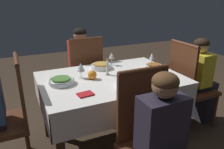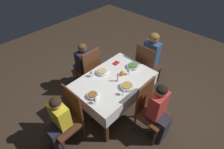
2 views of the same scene
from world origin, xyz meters
name	(u,v)px [view 1 (image 1 of 2)]	position (x,y,z in m)	size (l,w,h in m)	color
ground_plane	(111,140)	(0.00, 0.00, 0.00)	(8.00, 8.00, 0.00)	#3D2D21
dining_table	(111,86)	(0.00, 0.00, 0.64)	(1.33, 0.91, 0.73)	white
chair_east	(9,113)	(0.92, -0.05, 0.54)	(0.44, 0.43, 1.01)	#562D19
chair_west	(188,83)	(-0.92, 0.08, 0.54)	(0.44, 0.43, 1.01)	#562D19
chair_south	(85,73)	(0.04, -0.71, 0.54)	(0.43, 0.44, 1.01)	#562D19
chair_north	(150,136)	(0.02, 0.71, 0.54)	(0.43, 0.44, 1.01)	#562D19
person_child_yellow	(201,78)	(-1.10, 0.08, 0.57)	(0.33, 0.30, 1.03)	#282833
person_child_red	(80,65)	(0.04, -0.89, 0.60)	(0.30, 0.33, 1.09)	#282833
person_child_dark	(166,146)	(0.02, 0.89, 0.58)	(0.30, 0.33, 1.05)	#4C4233
bowl_east	(61,81)	(0.47, -0.03, 0.76)	(0.22, 0.22, 0.06)	silver
wine_glass_east	(81,67)	(0.27, -0.10, 0.83)	(0.07, 0.07, 0.15)	white
bowl_west	(154,67)	(-0.51, -0.03, 0.76)	(0.18, 0.18, 0.06)	silver
wine_glass_west	(152,57)	(-0.57, -0.15, 0.83)	(0.06, 0.06, 0.14)	white
bowl_south	(101,66)	(-0.01, -0.28, 0.76)	(0.22, 0.22, 0.06)	silver
wine_glass_south	(112,56)	(-0.16, -0.34, 0.83)	(0.06, 0.06, 0.14)	white
bowl_north	(127,83)	(-0.04, 0.26, 0.76)	(0.20, 0.20, 0.06)	silver
wine_glass_north	(149,75)	(-0.21, 0.32, 0.83)	(0.07, 0.07, 0.14)	white
candle_centerpiece	(107,68)	(0.01, -0.07, 0.79)	(0.04, 0.04, 0.17)	beige
orange_fruit	(92,75)	(0.18, -0.03, 0.77)	(0.08, 0.08, 0.08)	orange
napkin_red_folded	(85,94)	(0.35, 0.27, 0.74)	(0.13, 0.10, 0.01)	red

